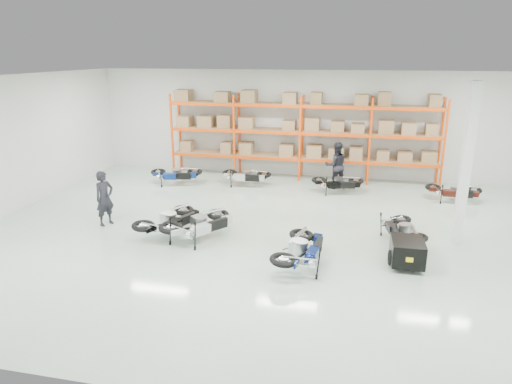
% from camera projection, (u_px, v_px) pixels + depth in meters
% --- Properties ---
extents(room, '(18.00, 18.00, 18.00)m').
position_uv_depth(room, '(275.00, 160.00, 12.97)').
color(room, '#AFC3B2').
rests_on(room, ground).
extents(pallet_rack, '(11.28, 0.98, 3.62)m').
position_uv_depth(pallet_rack, '(302.00, 126.00, 19.00)').
color(pallet_rack, '#F3490C').
rests_on(pallet_rack, ground).
extents(structural_column, '(0.25, 0.25, 4.50)m').
position_uv_depth(structural_column, '(466.00, 165.00, 12.38)').
color(structural_column, white).
rests_on(structural_column, ground).
extents(moto_blue_centre, '(1.25, 2.09, 1.27)m').
position_uv_depth(moto_blue_centre, '(302.00, 244.00, 11.38)').
color(moto_blue_centre, '#071448').
rests_on(moto_blue_centre, ground).
extents(moto_silver_left, '(1.97, 2.19, 1.29)m').
position_uv_depth(moto_silver_left, '(200.00, 220.00, 13.03)').
color(moto_silver_left, '#B6B8BE').
rests_on(moto_silver_left, ground).
extents(moto_black_far_left, '(1.65, 2.18, 1.27)m').
position_uv_depth(moto_black_far_left, '(170.00, 216.00, 13.36)').
color(moto_black_far_left, black).
rests_on(moto_black_far_left, ground).
extents(moto_touring_right, '(1.17, 1.81, 1.08)m').
position_uv_depth(moto_touring_right, '(402.00, 225.00, 12.88)').
color(moto_touring_right, black).
rests_on(moto_touring_right, ground).
extents(trailer, '(0.89, 1.68, 0.70)m').
position_uv_depth(trailer, '(407.00, 252.00, 11.42)').
color(trailer, black).
rests_on(trailer, ground).
extents(moto_back_a, '(1.96, 1.27, 1.17)m').
position_uv_depth(moto_back_a, '(176.00, 171.00, 18.60)').
color(moto_back_a, navy).
rests_on(moto_back_a, ground).
extents(moto_back_b, '(1.75, 0.88, 1.13)m').
position_uv_depth(moto_back_b, '(245.00, 173.00, 18.43)').
color(moto_back_b, silver).
rests_on(moto_back_b, ground).
extents(moto_back_c, '(1.81, 1.09, 1.10)m').
position_uv_depth(moto_back_c, '(338.00, 180.00, 17.46)').
color(moto_back_c, black).
rests_on(moto_back_c, ground).
extents(moto_back_d, '(1.71, 0.91, 1.08)m').
position_uv_depth(moto_back_d, '(454.00, 188.00, 16.43)').
color(moto_back_d, '#3D120C').
rests_on(moto_back_d, ground).
extents(person_left, '(0.65, 0.75, 1.73)m').
position_uv_depth(person_left, '(105.00, 198.00, 14.12)').
color(person_left, black).
rests_on(person_left, ground).
extents(person_back, '(1.07, 0.94, 1.85)m').
position_uv_depth(person_back, '(336.00, 165.00, 17.95)').
color(person_back, black).
rests_on(person_back, ground).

